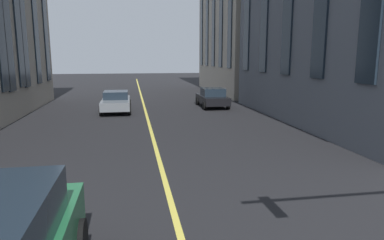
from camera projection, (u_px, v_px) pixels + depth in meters
The scene contains 3 objects.
lane_centre_line at pixel (149, 125), 18.88m from camera, with size 80.00×0.16×0.01m.
car_black_trailing at pixel (212, 98), 25.33m from camera, with size 3.90×1.89×1.40m.
car_grey_parked_b at pixel (116, 101), 23.21m from camera, with size 4.40×1.95×1.37m.
Camera 1 is at (1.35, 0.90, 3.63)m, focal length 32.57 mm.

